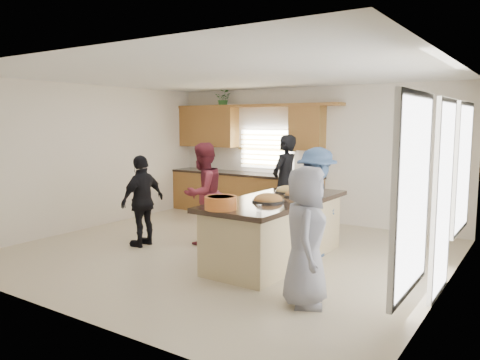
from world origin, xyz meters
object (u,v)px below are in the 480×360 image
Objects in this scene: woman_left_front at (143,201)px; woman_right_back at (316,203)px; woman_right_front at (306,236)px; island at (276,231)px; woman_left_mid at (203,193)px; salad_bowl at (221,202)px; woman_left_back at (285,182)px.

woman_left_front is 2.89m from woman_right_back.
woman_right_front is (0.69, -1.80, -0.05)m from woman_right_back.
island is 1.62m from woman_left_mid.
island is at bearing 103.06° from woman_left_front.
woman_left_front is (-0.74, -0.69, -0.10)m from woman_left_mid.
woman_left_mid is at bearing 172.96° from island.
salad_bowl is at bearing -97.76° from island.
island is 1.70× the size of woman_right_front.
woman_right_front is at bearing -6.57° from salad_bowl.
woman_right_back reaches higher than salad_bowl.
salad_bowl is at bearing 59.80° from woman_right_front.
woman_left_front is (-2.29, -0.48, 0.31)m from island.
woman_right_front is at bearing -49.03° from island.
woman_right_front is (1.12, -1.32, 0.35)m from island.
woman_right_front reaches higher than salad_bowl.
salad_bowl is 3.30m from woman_left_back.
woman_left_back is 2.86m from woman_left_front.
woman_left_mid is 3.07m from woman_right_front.
woman_left_front reaches higher than island.
island is at bearing 84.15° from woman_left_mid.
woman_right_back is 1.93m from woman_right_front.
island is 0.76m from woman_right_back.
salad_bowl is 0.23× the size of woman_left_back.
woman_right_front is at bearing -158.30° from woman_right_back.
woman_left_mid reaches higher than woman_left_front.
island is at bearing 81.54° from salad_bowl.
woman_left_mid reaches higher than woman_right_front.
woman_left_front is at bearing -167.47° from island.
woman_right_front is at bearing 35.77° from woman_left_back.
woman_left_front is 3.51m from woman_right_front.
woman_left_back is (-0.77, 3.21, -0.13)m from salad_bowl.
salad_bowl is at bearing 160.79° from woman_right_back.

